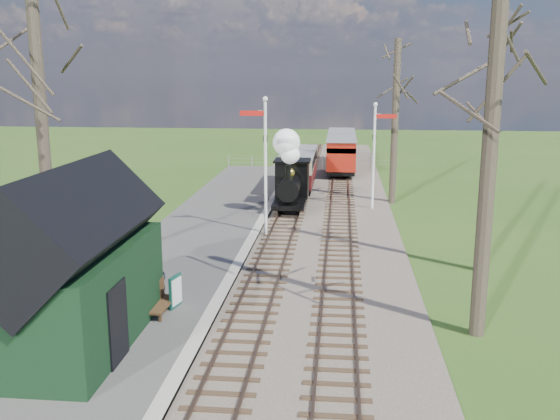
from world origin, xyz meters
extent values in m
ellipsoid|color=#385B23|center=(-25.00, 60.00, -14.76)|extent=(57.60, 36.00, 16.20)
ellipsoid|color=#385B23|center=(10.00, 65.00, -18.04)|extent=(70.40, 44.00, 19.80)
ellipsoid|color=#385B23|center=(-8.00, 70.00, -16.40)|extent=(64.00, 40.00, 18.00)
cube|color=brown|center=(1.30, 22.00, 0.05)|extent=(8.00, 60.00, 0.10)
cube|color=brown|center=(-0.50, 22.00, 0.14)|extent=(0.07, 60.00, 0.12)
cube|color=brown|center=(0.50, 22.00, 0.14)|extent=(0.07, 60.00, 0.12)
cube|color=#38281C|center=(0.00, 22.00, 0.10)|extent=(1.60, 60.00, 0.09)
cube|color=brown|center=(2.10, 22.00, 0.14)|extent=(0.07, 60.00, 0.12)
cube|color=brown|center=(3.10, 22.00, 0.14)|extent=(0.07, 60.00, 0.12)
cube|color=#38281C|center=(2.60, 22.00, 0.10)|extent=(1.60, 60.00, 0.09)
cube|color=#474442|center=(-3.50, 14.00, 0.10)|extent=(5.00, 44.00, 0.20)
cube|color=#B2AD9E|center=(-1.20, 14.00, 0.10)|extent=(0.40, 44.00, 0.21)
cube|color=black|center=(-4.30, 4.00, 1.50)|extent=(3.00, 6.00, 2.60)
cube|color=black|center=(-4.30, 4.00, 3.35)|extent=(3.25, 6.30, 3.25)
cube|color=black|center=(-2.78, 3.00, 1.20)|extent=(0.06, 1.20, 2.00)
cylinder|color=silver|center=(-0.70, 16.00, 3.00)|extent=(0.14, 0.14, 6.00)
sphere|color=silver|center=(-0.70, 16.00, 6.10)|extent=(0.24, 0.24, 0.24)
cube|color=#B7140F|center=(-1.25, 16.00, 5.50)|extent=(1.10, 0.08, 0.22)
cube|color=black|center=(-0.70, 16.00, 4.40)|extent=(0.18, 0.06, 0.30)
cylinder|color=silver|center=(4.30, 22.00, 2.75)|extent=(0.14, 0.14, 5.50)
sphere|color=silver|center=(4.30, 22.00, 5.60)|extent=(0.24, 0.24, 0.24)
cube|color=#B7140F|center=(4.85, 22.00, 5.00)|extent=(1.10, 0.08, 0.22)
cube|color=black|center=(4.30, 22.00, 3.90)|extent=(0.18, 0.06, 0.30)
cylinder|color=#382D23|center=(-7.30, 9.00, 5.50)|extent=(0.41, 0.41, 11.00)
cylinder|color=#382D23|center=(6.50, 6.00, 6.00)|extent=(0.42, 0.42, 12.00)
cylinder|color=#382D23|center=(7.80, 12.00, 5.00)|extent=(0.40, 0.40, 10.00)
cylinder|color=#382D23|center=(5.50, 24.00, 4.50)|extent=(0.39, 0.39, 9.00)
cube|color=slate|center=(0.30, 36.00, 0.75)|extent=(12.60, 0.02, 0.01)
cube|color=slate|center=(0.30, 36.00, 0.45)|extent=(12.60, 0.02, 0.02)
cylinder|color=slate|center=(0.30, 36.00, 0.50)|extent=(0.08, 0.08, 1.00)
cube|color=black|center=(0.00, 21.03, 0.63)|extent=(1.64, 3.85, 0.24)
cylinder|color=black|center=(0.00, 20.45, 1.50)|extent=(1.06, 2.50, 1.06)
cube|color=black|center=(0.00, 22.19, 1.60)|extent=(1.73, 1.54, 1.93)
cylinder|color=black|center=(0.00, 19.49, 2.37)|extent=(0.27, 0.27, 0.77)
sphere|color=#B09333|center=(0.00, 20.74, 2.17)|extent=(0.50, 0.50, 0.50)
sphere|color=white|center=(0.10, 19.49, 3.28)|extent=(0.96, 0.96, 0.96)
sphere|color=white|center=(-0.10, 19.59, 3.86)|extent=(1.35, 1.35, 1.35)
cylinder|color=black|center=(-0.50, 19.87, 0.51)|extent=(0.10, 0.62, 0.62)
cylinder|color=black|center=(0.50, 19.87, 0.51)|extent=(0.10, 0.62, 0.62)
cube|color=black|center=(0.00, 27.03, 0.54)|extent=(1.83, 6.74, 0.29)
cube|color=#511215|center=(0.00, 27.03, 1.11)|extent=(1.93, 6.74, 0.87)
cube|color=beige|center=(0.00, 27.03, 1.98)|extent=(1.93, 6.74, 0.87)
cube|color=slate|center=(0.00, 27.03, 2.46)|extent=(2.02, 6.93, 0.12)
cube|color=black|center=(2.60, 33.20, 0.55)|extent=(1.88, 4.95, 0.30)
cube|color=maroon|center=(2.60, 33.20, 1.14)|extent=(1.98, 4.95, 0.89)
cube|color=beige|center=(2.60, 33.20, 2.03)|extent=(1.98, 4.95, 0.89)
cube|color=slate|center=(2.60, 33.20, 2.53)|extent=(2.08, 5.15, 0.12)
cube|color=black|center=(2.60, 38.70, 0.55)|extent=(1.88, 4.95, 0.30)
cube|color=maroon|center=(2.60, 38.70, 1.14)|extent=(1.98, 4.95, 0.89)
cube|color=beige|center=(2.60, 38.70, 2.03)|extent=(1.98, 4.95, 0.89)
cube|color=slate|center=(2.60, 38.70, 2.53)|extent=(2.08, 5.15, 0.12)
cube|color=#0D4034|center=(-2.36, 6.74, 0.70)|extent=(0.23, 0.68, 1.00)
cube|color=silver|center=(-2.31, 6.73, 0.70)|extent=(0.16, 0.58, 0.82)
cube|color=#482E19|center=(-2.64, 6.24, 0.46)|extent=(0.51, 1.58, 0.07)
cube|color=#482E19|center=(-2.84, 6.25, 0.76)|extent=(0.12, 1.57, 0.67)
cube|color=#482E19|center=(-2.47, 5.57, 0.31)|extent=(0.07, 0.07, 0.22)
cube|color=#482E19|center=(-2.81, 6.91, 0.31)|extent=(0.07, 0.07, 0.22)
imported|color=black|center=(-2.95, 7.16, 0.83)|extent=(0.46, 0.54, 1.27)
camera|label=1|loc=(2.59, -10.88, 7.24)|focal=40.00mm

